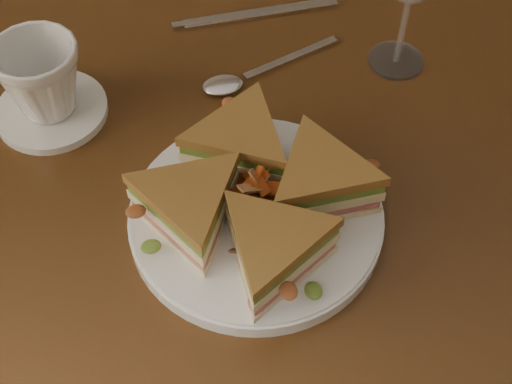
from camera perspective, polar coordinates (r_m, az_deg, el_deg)
table at (r=0.85m, az=0.86°, el=-1.32°), size 1.20×0.80×0.75m
plate at (r=0.71m, az=-0.00°, el=-2.06°), size 0.25×0.25×0.02m
sandwich_wedges at (r=0.68m, az=-0.00°, el=-0.26°), size 0.26×0.26×0.06m
crisps_mound at (r=0.68m, az=-0.00°, el=-0.46°), size 0.09×0.09×0.05m
spoon at (r=0.84m, az=-1.32°, el=9.04°), size 0.18×0.07×0.01m
knife at (r=0.93m, az=-0.48°, el=13.95°), size 0.22×0.02×0.00m
saucer at (r=0.84m, az=-16.02°, el=6.28°), size 0.13×0.13×0.01m
coffee_cup at (r=0.80m, az=-16.78°, el=8.63°), size 0.12×0.12×0.09m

